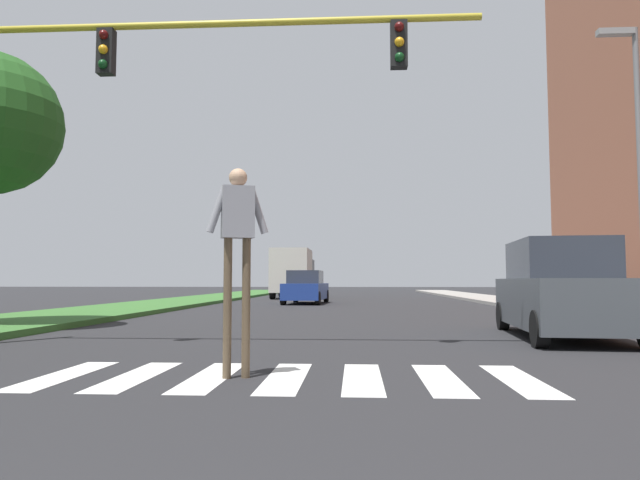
{
  "coord_description": "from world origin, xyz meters",
  "views": [
    {
      "loc": [
        0.82,
        -0.12,
        1.15
      ],
      "look_at": [
        -0.26,
        17.59,
        2.4
      ],
      "focal_mm": 32.21,
      "sensor_mm": 36.0,
      "label": 1
    }
  ],
  "objects_px": {
    "suv_crossing": "(562,291)",
    "truck_box_delivery": "(293,273)",
    "pedestrian_performer": "(238,237)",
    "sedan_midblock": "(306,288)",
    "street_lamp_right": "(636,145)",
    "traffic_light_gantry": "(104,93)"
  },
  "relations": [
    {
      "from": "street_lamp_right",
      "to": "suv_crossing",
      "type": "relative_size",
      "value": 1.58
    },
    {
      "from": "truck_box_delivery",
      "to": "pedestrian_performer",
      "type": "bearing_deg",
      "value": -85.07
    },
    {
      "from": "suv_crossing",
      "to": "truck_box_delivery",
      "type": "relative_size",
      "value": 0.77
    },
    {
      "from": "street_lamp_right",
      "to": "pedestrian_performer",
      "type": "relative_size",
      "value": 3.01
    },
    {
      "from": "street_lamp_right",
      "to": "pedestrian_performer",
      "type": "bearing_deg",
      "value": -136.55
    },
    {
      "from": "traffic_light_gantry",
      "to": "sedan_midblock",
      "type": "relative_size",
      "value": 2.0
    },
    {
      "from": "pedestrian_performer",
      "to": "suv_crossing",
      "type": "height_order",
      "value": "pedestrian_performer"
    },
    {
      "from": "traffic_light_gantry",
      "to": "suv_crossing",
      "type": "distance_m",
      "value": 9.45
    },
    {
      "from": "traffic_light_gantry",
      "to": "suv_crossing",
      "type": "xyz_separation_m",
      "value": [
        8.46,
        2.41,
        -3.44
      ]
    },
    {
      "from": "sedan_midblock",
      "to": "truck_box_delivery",
      "type": "relative_size",
      "value": 0.75
    },
    {
      "from": "pedestrian_performer",
      "to": "sedan_midblock",
      "type": "relative_size",
      "value": 0.54
    },
    {
      "from": "street_lamp_right",
      "to": "truck_box_delivery",
      "type": "relative_size",
      "value": 1.21
    },
    {
      "from": "pedestrian_performer",
      "to": "sedan_midblock",
      "type": "bearing_deg",
      "value": 92.74
    },
    {
      "from": "street_lamp_right",
      "to": "sedan_midblock",
      "type": "bearing_deg",
      "value": 125.42
    },
    {
      "from": "traffic_light_gantry",
      "to": "sedan_midblock",
      "type": "bearing_deg",
      "value": 84.32
    },
    {
      "from": "street_lamp_right",
      "to": "suv_crossing",
      "type": "height_order",
      "value": "street_lamp_right"
    },
    {
      "from": "pedestrian_performer",
      "to": "suv_crossing",
      "type": "distance_m",
      "value": 7.58
    },
    {
      "from": "traffic_light_gantry",
      "to": "sedan_midblock",
      "type": "distance_m",
      "value": 19.3
    },
    {
      "from": "pedestrian_performer",
      "to": "sedan_midblock",
      "type": "distance_m",
      "value": 21.6
    },
    {
      "from": "pedestrian_performer",
      "to": "truck_box_delivery",
      "type": "distance_m",
      "value": 30.22
    },
    {
      "from": "suv_crossing",
      "to": "sedan_midblock",
      "type": "xyz_separation_m",
      "value": [
        -6.59,
        16.46,
        -0.17
      ]
    },
    {
      "from": "street_lamp_right",
      "to": "suv_crossing",
      "type": "xyz_separation_m",
      "value": [
        -2.99,
        -2.99,
        -3.66
      ]
    }
  ]
}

